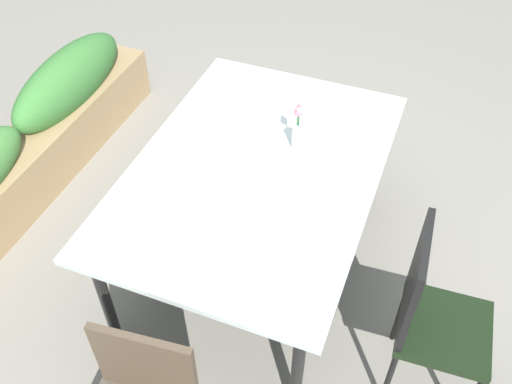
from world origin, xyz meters
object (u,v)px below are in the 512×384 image
(dining_table, at_px, (256,175))
(chair_near_left, at_px, (431,313))
(flower_vase, at_px, (298,130))
(planter_box, at_px, (25,149))

(dining_table, bearing_deg, chair_near_left, -111.97)
(dining_table, xyz_separation_m, flower_vase, (0.22, -0.14, 0.17))
(chair_near_left, xyz_separation_m, planter_box, (0.46, 2.57, -0.23))
(flower_vase, bearing_deg, planter_box, 94.82)
(dining_table, bearing_deg, flower_vase, -32.72)
(dining_table, height_order, chair_near_left, chair_near_left)
(flower_vase, relative_size, planter_box, 0.11)
(planter_box, bearing_deg, chair_near_left, -100.20)
(chair_near_left, height_order, flower_vase, flower_vase)
(flower_vase, bearing_deg, chair_near_left, -126.33)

